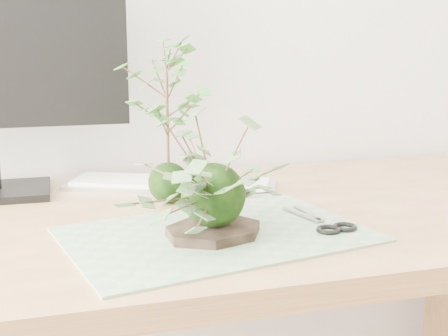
% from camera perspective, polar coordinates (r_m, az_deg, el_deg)
% --- Properties ---
extents(desk, '(1.60, 0.70, 0.74)m').
position_cam_1_polar(desk, '(1.14, -2.16, -8.38)').
color(desk, tan).
rests_on(desk, ground_plane).
extents(cutting_mat, '(0.51, 0.39, 0.00)m').
position_cam_1_polar(cutting_mat, '(0.99, -0.68, -6.10)').
color(cutting_mat, '#68966D').
rests_on(cutting_mat, desk).
extents(stone_dish, '(0.20, 0.20, 0.01)m').
position_cam_1_polar(stone_dish, '(0.98, -0.95, -5.77)').
color(stone_dish, black).
rests_on(stone_dish, cutting_mat).
extents(ivy_kokedama, '(0.35, 0.35, 0.20)m').
position_cam_1_polar(ivy_kokedama, '(0.95, -0.98, 0.24)').
color(ivy_kokedama, black).
rests_on(ivy_kokedama, stone_dish).
extents(maple_kokedama, '(0.17, 0.17, 0.32)m').
position_cam_1_polar(maple_kokedama, '(1.15, -5.27, 7.75)').
color(maple_kokedama, black).
rests_on(maple_kokedama, desk).
extents(keyboard, '(0.45, 0.30, 0.02)m').
position_cam_1_polar(keyboard, '(1.29, -4.88, -1.47)').
color(keyboard, '#B7B7B7').
rests_on(keyboard, desk).
extents(scissors, '(0.08, 0.16, 0.01)m').
position_cam_1_polar(scissors, '(1.03, 9.41, -5.18)').
color(scissors, gray).
rests_on(scissors, cutting_mat).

